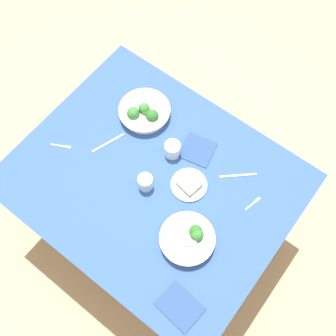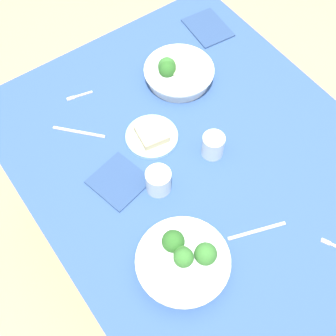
{
  "view_description": "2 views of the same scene",
  "coord_description": "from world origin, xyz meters",
  "views": [
    {
      "loc": [
        0.56,
        -0.6,
        2.64
      ],
      "look_at": [
        0.02,
        0.09,
        0.72
      ],
      "focal_mm": 45.35,
      "sensor_mm": 36.0,
      "label": 1
    },
    {
      "loc": [
        -0.6,
        0.56,
        2.02
      ],
      "look_at": [
        0.02,
        0.11,
        0.72
      ],
      "focal_mm": 49.56,
      "sensor_mm": 36.0,
      "label": 2
    }
  ],
  "objects": [
    {
      "name": "ground_plane",
      "position": [
        0.0,
        0.0,
        0.0
      ],
      "size": [
        6.0,
        6.0,
        0.0
      ],
      "primitive_type": "plane",
      "color": "tan"
    },
    {
      "name": "dining_table",
      "position": [
        0.0,
        0.0,
        0.62
      ],
      "size": [
        1.34,
        1.09,
        0.72
      ],
      "color": "#2D4C84",
      "rests_on": "ground_plane"
    },
    {
      "name": "broccoli_bowl_far",
      "position": [
        -0.26,
        0.26,
        0.75
      ],
      "size": [
        0.27,
        0.27,
        0.1
      ],
      "color": "white",
      "rests_on": "dining_table"
    },
    {
      "name": "broccoli_bowl_near",
      "position": [
        0.32,
        -0.14,
        0.75
      ],
      "size": [
        0.25,
        0.25,
        0.1
      ],
      "color": "white",
      "rests_on": "dining_table"
    },
    {
      "name": "bread_side_plate",
      "position": [
        0.16,
        0.08,
        0.73
      ],
      "size": [
        0.18,
        0.18,
        0.04
      ],
      "color": "#99C6D1",
      "rests_on": "dining_table"
    },
    {
      "name": "water_glass_center",
      "position": [
        -0.01,
        0.17,
        0.76
      ],
      "size": [
        0.08,
        0.08,
        0.08
      ],
      "primitive_type": "cylinder",
      "color": "silver",
      "rests_on": "dining_table"
    },
    {
      "name": "water_glass_side",
      "position": [
        -0.01,
        -0.05,
        0.76
      ],
      "size": [
        0.07,
        0.07,
        0.08
      ],
      "primitive_type": "cylinder",
      "color": "silver",
      "rests_on": "dining_table"
    },
    {
      "name": "fork_by_far_bowl",
      "position": [
        -0.48,
        -0.14,
        0.72
      ],
      "size": [
        0.1,
        0.06,
        0.0
      ],
      "rotation": [
        0.0,
        0.0,
        0.47
      ],
      "color": "#B7B7BC",
      "rests_on": "dining_table"
    },
    {
      "name": "fork_by_near_bowl",
      "position": [
        0.46,
        0.19,
        0.72
      ],
      "size": [
        0.03,
        0.09,
        0.0
      ],
      "rotation": [
        0.0,
        0.0,
        1.34
      ],
      "color": "#B7B7BC",
      "rests_on": "dining_table"
    },
    {
      "name": "table_knife_left",
      "position": [
        0.32,
        0.27,
        0.72
      ],
      "size": [
        0.14,
        0.13,
        0.0
      ],
      "primitive_type": "cube",
      "rotation": [
        0.0,
        0.0,
        3.88
      ],
      "color": "#B7B7BC",
      "rests_on": "dining_table"
    },
    {
      "name": "table_knife_right",
      "position": [
        -0.31,
        0.02,
        0.72
      ],
      "size": [
        0.07,
        0.18,
        0.0
      ],
      "primitive_type": "cube",
      "rotation": [
        0.0,
        0.0,
        4.38
      ],
      "color": "#B7B7BC",
      "rests_on": "dining_table"
    },
    {
      "name": "napkin_folded_upper",
      "position": [
        0.46,
        -0.4,
        0.72
      ],
      "size": [
        0.2,
        0.16,
        0.01
      ],
      "primitive_type": "cube",
      "rotation": [
        0.0,
        0.0,
        -0.1
      ],
      "color": "navy",
      "rests_on": "dining_table"
    },
    {
      "name": "napkin_folded_lower",
      "position": [
        0.08,
        0.26,
        0.72
      ],
      "size": [
        0.19,
        0.19,
        0.01
      ],
      "primitive_type": "cube",
      "rotation": [
        0.0,
        0.0,
        0.22
      ],
      "color": "navy",
      "rests_on": "dining_table"
    }
  ]
}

